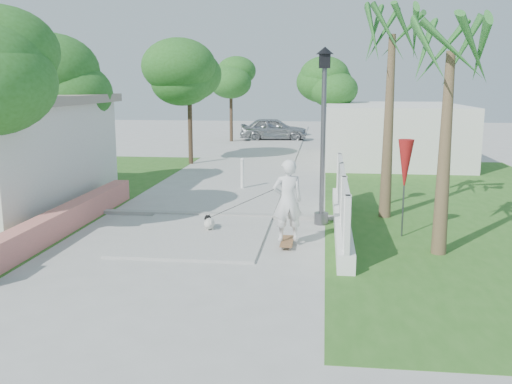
# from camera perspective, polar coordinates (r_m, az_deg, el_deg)

# --- Properties ---
(ground) EXTENTS (90.00, 90.00, 0.00)m
(ground) POSITION_cam_1_polar(r_m,az_deg,el_deg) (9.98, -10.92, -10.35)
(ground) COLOR #B7B7B2
(ground) RESTS_ON ground
(path_strip) EXTENTS (3.20, 36.00, 0.06)m
(path_strip) POSITION_cam_1_polar(r_m,az_deg,el_deg) (29.20, 1.05, 3.91)
(path_strip) COLOR #B7B7B2
(path_strip) RESTS_ON ground
(curb) EXTENTS (6.50, 0.25, 0.10)m
(curb) POSITION_cam_1_polar(r_m,az_deg,el_deg) (15.53, -4.22, -2.28)
(curb) COLOR #999993
(curb) RESTS_ON ground
(grass_left) EXTENTS (8.00, 20.00, 0.01)m
(grass_left) POSITION_cam_1_polar(r_m,az_deg,el_deg) (19.88, -23.27, -0.37)
(grass_left) COLOR #2F641F
(grass_left) RESTS_ON ground
(grass_right) EXTENTS (8.00, 20.00, 0.01)m
(grass_right) POSITION_cam_1_polar(r_m,az_deg,el_deg) (17.69, 20.00, -1.44)
(grass_right) COLOR #2F641F
(grass_right) RESTS_ON ground
(pink_wall) EXTENTS (0.45, 8.20, 0.80)m
(pink_wall) POSITION_cam_1_polar(r_m,az_deg,el_deg) (14.25, -19.33, -3.00)
(pink_wall) COLOR #DB7A70
(pink_wall) RESTS_ON ground
(lattice_fence) EXTENTS (0.35, 7.00, 1.50)m
(lattice_fence) POSITION_cam_1_polar(r_m,az_deg,el_deg) (14.18, 8.58, -1.60)
(lattice_fence) COLOR white
(lattice_fence) RESTS_ON ground
(building_right) EXTENTS (6.00, 8.00, 2.60)m
(building_right) POSITION_cam_1_polar(r_m,az_deg,el_deg) (27.11, 13.40, 5.77)
(building_right) COLOR silver
(building_right) RESTS_ON ground
(street_lamp) EXTENTS (0.44, 0.44, 4.44)m
(street_lamp) POSITION_cam_1_polar(r_m,az_deg,el_deg) (14.39, 6.74, 6.21)
(street_lamp) COLOR #59595E
(street_lamp) RESTS_ON ground
(bollard) EXTENTS (0.14, 0.14, 1.09)m
(bollard) POSITION_cam_1_polar(r_m,az_deg,el_deg) (19.27, -1.38, 1.94)
(bollard) COLOR white
(bollard) RESTS_ON ground
(patio_umbrella) EXTENTS (0.36, 0.36, 2.30)m
(patio_umbrella) POSITION_cam_1_polar(r_m,az_deg,el_deg) (13.60, 14.68, 2.52)
(patio_umbrella) COLOR #59595E
(patio_umbrella) RESTS_ON ground
(tree_left_mid) EXTENTS (3.20, 3.20, 4.85)m
(tree_left_mid) POSITION_cam_1_polar(r_m,az_deg,el_deg) (19.26, -19.36, 10.04)
(tree_left_mid) COLOR #4C3826
(tree_left_mid) RESTS_ON ground
(tree_path_left) EXTENTS (3.40, 3.40, 5.23)m
(tree_path_left) POSITION_cam_1_polar(r_m,az_deg,el_deg) (25.52, -6.67, 11.36)
(tree_path_left) COLOR #4C3826
(tree_path_left) RESTS_ON ground
(tree_path_right) EXTENTS (3.00, 3.00, 4.79)m
(tree_path_right) POSITION_cam_1_polar(r_m,az_deg,el_deg) (28.82, 7.56, 10.63)
(tree_path_right) COLOR #4C3826
(tree_path_right) RESTS_ON ground
(tree_path_far) EXTENTS (3.20, 3.20, 5.17)m
(tree_path_far) POSITION_cam_1_polar(r_m,az_deg,el_deg) (35.29, -2.50, 11.27)
(tree_path_far) COLOR #4C3826
(tree_path_far) RESTS_ON ground
(palm_far) EXTENTS (1.80, 1.80, 5.30)m
(palm_far) POSITION_cam_1_polar(r_m,az_deg,el_deg) (15.45, 13.44, 13.95)
(palm_far) COLOR brown
(palm_far) RESTS_ON ground
(palm_near) EXTENTS (1.80, 1.80, 4.70)m
(palm_near) POSITION_cam_1_polar(r_m,az_deg,el_deg) (12.29, 18.85, 12.06)
(palm_near) COLOR brown
(palm_near) RESTS_ON ground
(skateboarder) EXTENTS (2.35, 1.68, 1.94)m
(skateboarder) POSITION_cam_1_polar(r_m,az_deg,el_deg) (13.15, -0.49, -1.17)
(skateboarder) COLOR brown
(skateboarder) RESTS_ON ground
(dog) EXTENTS (0.40, 0.55, 0.39)m
(dog) POSITION_cam_1_polar(r_m,az_deg,el_deg) (13.98, -4.71, -3.09)
(dog) COLOR silver
(dog) RESTS_ON ground
(parked_car) EXTENTS (4.31, 2.01, 1.43)m
(parked_car) POSITION_cam_1_polar(r_m,az_deg,el_deg) (35.99, 1.78, 6.32)
(parked_car) COLOR #989A9F
(parked_car) RESTS_ON ground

